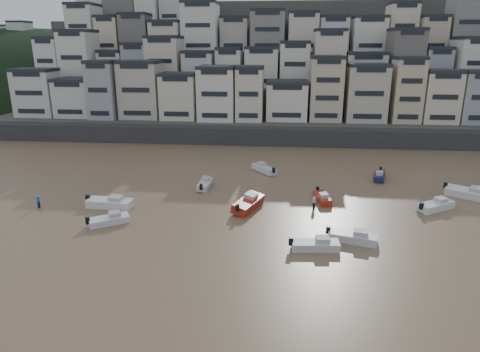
# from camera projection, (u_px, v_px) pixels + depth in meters

# --- Properties ---
(harbor_wall) EXTENTS (140.00, 3.00, 3.50)m
(harbor_wall) POSITION_uv_depth(u_px,v_px,m) (279.00, 137.00, 87.78)
(harbor_wall) COLOR #38383A
(harbor_wall) RESTS_ON ground
(hillside) EXTENTS (141.04, 66.00, 50.00)m
(hillside) POSITION_uv_depth(u_px,v_px,m) (298.00, 69.00, 121.84)
(hillside) COLOR #4C4C47
(hillside) RESTS_ON ground
(headland) EXTENTS (216.00, 135.00, 53.33)m
(headland) POSITION_uv_depth(u_px,v_px,m) (8.00, 98.00, 164.56)
(headland) COLOR black
(headland) RESTS_ON ground
(boat_a) EXTENTS (5.41, 2.20, 1.44)m
(boat_a) POSITION_uv_depth(u_px,v_px,m) (315.00, 243.00, 43.34)
(boat_a) COLOR silver
(boat_a) RESTS_ON ground
(boat_b) EXTENTS (5.83, 3.23, 1.51)m
(boat_b) POSITION_uv_depth(u_px,v_px,m) (353.00, 235.00, 45.06)
(boat_b) COLOR silver
(boat_b) RESTS_ON ground
(boat_c) EXTENTS (4.30, 6.97, 1.81)m
(boat_c) POSITION_uv_depth(u_px,v_px,m) (248.00, 202.00, 54.08)
(boat_c) COLOR #A22413
(boat_c) RESTS_ON ground
(boat_d) EXTENTS (5.81, 4.73, 1.56)m
(boat_d) POSITION_uv_depth(u_px,v_px,m) (436.00, 204.00, 53.78)
(boat_d) COLOR white
(boat_d) RESTS_ON ground
(boat_e) EXTENTS (2.50, 5.04, 1.31)m
(boat_e) POSITION_uv_depth(u_px,v_px,m) (322.00, 197.00, 56.69)
(boat_e) COLOR #A82614
(boat_e) RESTS_ON ground
(boat_f) EXTENTS (1.89, 5.20, 1.40)m
(boat_f) POSITION_uv_depth(u_px,v_px,m) (205.00, 183.00, 62.12)
(boat_f) COLOR silver
(boat_f) RESTS_ON ground
(boat_g) EXTENTS (6.52, 5.23, 1.75)m
(boat_g) POSITION_uv_depth(u_px,v_px,m) (469.00, 192.00, 57.82)
(boat_g) COLOR white
(boat_g) RESTS_ON ground
(boat_h) EXTENTS (4.84, 5.59, 1.53)m
(boat_h) POSITION_uv_depth(u_px,v_px,m) (264.00, 168.00, 69.60)
(boat_h) COLOR silver
(boat_h) RESTS_ON ground
(boat_i) EXTENTS (2.90, 5.25, 1.36)m
(boat_i) POSITION_uv_depth(u_px,v_px,m) (380.00, 175.00, 66.01)
(boat_i) COLOR #161B44
(boat_i) RESTS_ON ground
(boat_j) EXTENTS (5.05, 4.08, 1.36)m
(boat_j) POSITION_uv_depth(u_px,v_px,m) (109.00, 219.00, 49.51)
(boat_j) COLOR white
(boat_j) RESTS_ON ground
(boat_k) EXTENTS (6.57, 2.64, 1.75)m
(boat_k) POSITION_uv_depth(u_px,v_px,m) (110.00, 201.00, 54.45)
(boat_k) COLOR white
(boat_k) RESTS_ON ground
(person_blue) EXTENTS (0.44, 0.44, 1.74)m
(person_blue) POSITION_uv_depth(u_px,v_px,m) (38.00, 201.00, 54.48)
(person_blue) COLOR #1868B8
(person_blue) RESTS_ON ground
(person_pink) EXTENTS (0.44, 0.44, 1.74)m
(person_pink) POSITION_uv_depth(u_px,v_px,m) (314.00, 202.00, 54.15)
(person_pink) COLOR #D6A897
(person_pink) RESTS_ON ground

